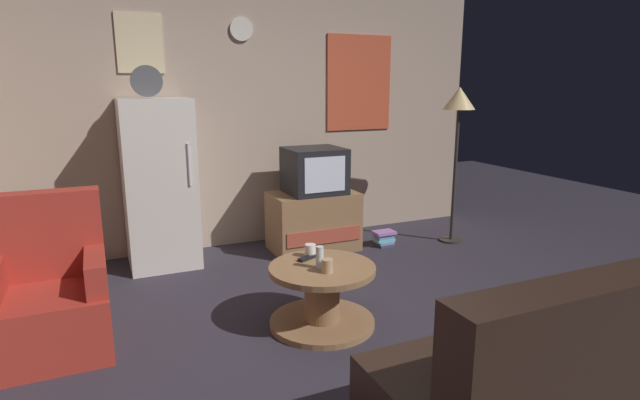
% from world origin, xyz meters
% --- Properties ---
extents(ground_plane, '(12.00, 12.00, 0.00)m').
position_xyz_m(ground_plane, '(0.00, 0.00, 0.00)').
color(ground_plane, '#2D2833').
extents(wall_with_art, '(5.20, 0.12, 2.62)m').
position_xyz_m(wall_with_art, '(0.01, 2.45, 1.32)').
color(wall_with_art, tan).
rests_on(wall_with_art, ground_plane).
extents(fridge, '(0.60, 0.62, 1.77)m').
position_xyz_m(fridge, '(-0.92, 2.08, 0.75)').
color(fridge, silver).
rests_on(fridge, ground_plane).
extents(tv_stand, '(0.84, 0.53, 0.58)m').
position_xyz_m(tv_stand, '(0.50, 1.91, 0.29)').
color(tv_stand, '#8E6642').
rests_on(tv_stand, ground_plane).
extents(crt_tv, '(0.54, 0.51, 0.44)m').
position_xyz_m(crt_tv, '(0.51, 1.91, 0.80)').
color(crt_tv, black).
rests_on(crt_tv, tv_stand).
extents(standing_lamp, '(0.32, 0.32, 1.59)m').
position_xyz_m(standing_lamp, '(1.93, 1.56, 1.36)').
color(standing_lamp, '#332D28').
rests_on(standing_lamp, ground_plane).
extents(coffee_table, '(0.72, 0.72, 0.43)m').
position_xyz_m(coffee_table, '(-0.10, 0.37, 0.21)').
color(coffee_table, '#8E6642').
rests_on(coffee_table, ground_plane).
extents(wine_glass, '(0.05, 0.05, 0.15)m').
position_xyz_m(wine_glass, '(-0.13, 0.35, 0.50)').
color(wine_glass, silver).
rests_on(wine_glass, coffee_table).
extents(mug_ceramic_white, '(0.08, 0.08, 0.09)m').
position_xyz_m(mug_ceramic_white, '(-0.10, 0.58, 0.47)').
color(mug_ceramic_white, silver).
rests_on(mug_ceramic_white, coffee_table).
extents(mug_ceramic_tan, '(0.08, 0.08, 0.09)m').
position_xyz_m(mug_ceramic_tan, '(-0.12, 0.25, 0.47)').
color(mug_ceramic_tan, tan).
rests_on(mug_ceramic_tan, coffee_table).
extents(remote_control, '(0.15, 0.10, 0.02)m').
position_xyz_m(remote_control, '(-0.14, 0.54, 0.44)').
color(remote_control, black).
rests_on(remote_control, coffee_table).
extents(armchair, '(0.68, 0.68, 0.96)m').
position_xyz_m(armchair, '(-1.76, 0.79, 0.34)').
color(armchair, '#A52D23').
rests_on(armchair, ground_plane).
extents(couch, '(1.70, 0.80, 0.92)m').
position_xyz_m(couch, '(0.42, -1.15, 0.31)').
color(couch, black).
rests_on(couch, ground_plane).
extents(book_stack, '(0.22, 0.18, 0.15)m').
position_xyz_m(book_stack, '(1.20, 1.71, 0.08)').
color(book_stack, '#37465E').
rests_on(book_stack, ground_plane).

